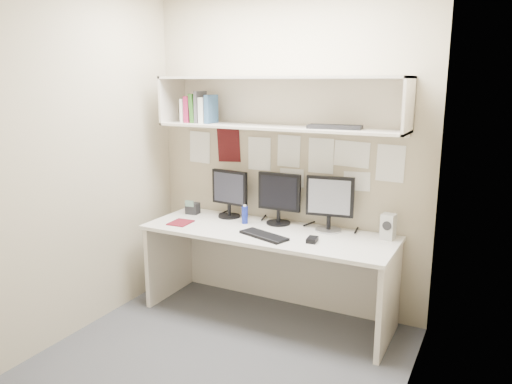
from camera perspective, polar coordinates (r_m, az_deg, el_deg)
The scene contains 19 objects.
floor at distance 3.71m, azimuth -3.22°, elevation -17.93°, with size 2.40×2.00×0.01m, color #424246.
wall_back at distance 4.13m, azimuth 3.54°, elevation 4.44°, with size 2.40×0.02×2.60m, color tan.
wall_front at distance 2.46m, azimuth -15.34°, elevation -1.65°, with size 2.40×0.02×2.60m, color tan.
wall_left at distance 3.99m, azimuth -18.58°, elevation 3.50°, with size 0.02×2.00×2.60m, color tan.
wall_right at distance 2.85m, azimuth 17.81°, elevation 0.11°, with size 0.02×2.00×2.60m, color tan.
desk at distance 4.07m, azimuth 1.37°, elevation -9.33°, with size 2.00×0.70×0.73m.
overhead_hutch at distance 3.97m, azimuth 2.81°, elevation 10.20°, with size 2.00×0.38×0.40m.
pinned_papers at distance 4.14m, azimuth 3.50°, elevation 3.75°, with size 1.92×0.01×0.48m, color white, non-canonical shape.
monitor_left at distance 4.29m, azimuth -3.04°, elevation 0.08°, with size 0.35×0.19×0.41m.
monitor_center at distance 4.08m, azimuth 2.66°, elevation -0.45°, with size 0.36×0.20×0.42m.
monitor_right at distance 3.93m, azimuth 8.42°, elevation -1.03°, with size 0.37×0.20×0.43m.
keyboard at distance 3.79m, azimuth 0.90°, elevation -5.00°, with size 0.40×0.14×0.02m, color black.
mouse at distance 3.69m, azimuth 6.45°, elevation -5.44°, with size 0.07×0.11×0.03m, color black.
speaker at distance 3.84m, azimuth 14.88°, elevation -3.84°, with size 0.11×0.11×0.19m.
blue_bottle at distance 4.12m, azimuth -1.29°, elevation -2.60°, with size 0.05×0.05×0.16m.
maroon_notebook at distance 4.19m, azimuth -8.61°, elevation -3.48°, with size 0.16×0.20×0.01m, color maroon.
desk_phone at distance 4.46m, azimuth -7.26°, elevation -1.84°, with size 0.12×0.11×0.13m.
book_stack at distance 4.25m, azimuth -6.50°, elevation 9.41°, with size 0.28×0.16×0.26m.
hutch_tray at distance 3.74m, azimuth 8.99°, elevation 7.37°, with size 0.39×0.15×0.03m, color black.
Camera 1 is at (1.62, -2.76, 1.89)m, focal length 35.00 mm.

